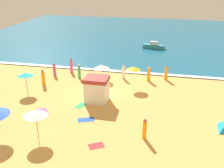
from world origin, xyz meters
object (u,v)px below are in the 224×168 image
object	(u,v)px
beach_umbrella_0	(35,114)
beach_umbrella_1	(25,74)
beachgoer_7	(166,73)
small_boat_0	(154,46)
beachgoer_2	(43,78)
beachgoer_3	(79,71)
beachgoer_8	(123,72)
lifeguard_cabana	(97,89)
beachgoer_10	(145,129)
beach_umbrella_5	(133,68)
beachgoer_9	(71,66)
beachgoer_0	(149,74)
beachgoer_6	(54,70)
beach_umbrella_2	(101,67)

from	to	relation	value
beach_umbrella_0	beach_umbrella_1	size ratio (longest dim) A/B	1.00
beachgoer_7	small_boat_0	distance (m)	13.61
beachgoer_2	small_boat_0	xyz separation A→B (m)	(11.12, 17.84, -0.35)
beachgoer_3	beachgoer_8	world-z (taller)	beachgoer_3
beachgoer_3	beachgoer_8	bearing A→B (deg)	9.79
lifeguard_cabana	beach_umbrella_0	world-z (taller)	lifeguard_cabana
beachgoer_7	beachgoer_10	size ratio (longest dim) A/B	1.01
beach_umbrella_5	beachgoer_10	xyz separation A→B (m)	(2.17, -9.52, -1.33)
beachgoer_3	beachgoer_7	size ratio (longest dim) A/B	1.02
beachgoer_9	small_boat_0	distance (m)	16.40
beach_umbrella_5	beachgoer_0	bearing A→B (deg)	54.52
beachgoer_6	beach_umbrella_5	bearing A→B (deg)	-8.51
beachgoer_6	beachgoer_7	xyz separation A→B (m)	(13.35, 1.43, 0.04)
beach_umbrella_1	beachgoer_8	world-z (taller)	beach_umbrella_1
beachgoer_2	beachgoer_9	world-z (taller)	beachgoer_9
beachgoer_0	beach_umbrella_2	bearing A→B (deg)	-171.07
beach_umbrella_5	beachgoer_7	size ratio (longest dim) A/B	1.38
beach_umbrella_2	beachgoer_8	world-z (taller)	beach_umbrella_2
beachgoer_8	beachgoer_9	bearing A→B (deg)	174.06
lifeguard_cabana	beach_umbrella_1	size ratio (longest dim) A/B	1.10
beachgoer_8	beachgoer_9	distance (m)	6.80
beachgoer_2	beachgoer_6	distance (m)	2.99
beach_umbrella_5	beach_umbrella_0	bearing A→B (deg)	-117.25
beachgoer_7	beachgoer_8	xyz separation A→B (m)	(-4.94, -0.69, -0.00)
beachgoer_2	small_boat_0	distance (m)	21.02
beachgoer_8	small_boat_0	size ratio (longest dim) A/B	0.47
beach_umbrella_1	beachgoer_6	bearing A→B (deg)	81.51
beachgoer_8	beachgoer_10	distance (m)	12.27
beachgoer_6	beachgoer_10	bearing A→B (deg)	-42.44
beachgoer_10	beachgoer_3	bearing A→B (deg)	129.04
beachgoer_8	beachgoer_10	world-z (taller)	same
beachgoer_10	small_boat_0	world-z (taller)	beachgoer_10
beachgoer_10	beachgoer_6	bearing A→B (deg)	137.56
beachgoer_0	beachgoer_6	bearing A→B (deg)	-176.61
beachgoer_8	beach_umbrella_0	bearing A→B (deg)	-107.79
beach_umbrella_0	beachgoer_2	bearing A→B (deg)	113.49
lifeguard_cabana	beachgoer_0	size ratio (longest dim) A/B	1.43
beachgoer_9	beachgoer_2	bearing A→B (deg)	-110.58
beach_umbrella_0	beachgoer_8	bearing A→B (deg)	72.21
beach_umbrella_0	beachgoer_2	size ratio (longest dim) A/B	1.26
beachgoer_7	small_boat_0	bearing A→B (deg)	99.51
lifeguard_cabana	beachgoer_9	world-z (taller)	lifeguard_cabana
beach_umbrella_2	small_boat_0	size ratio (longest dim) A/B	0.72
beachgoer_7	beachgoer_8	world-z (taller)	beachgoer_7
beachgoer_6	beachgoer_10	xyz separation A→B (m)	(12.02, -10.99, 0.08)
beach_umbrella_2	beach_umbrella_5	world-z (taller)	beach_umbrella_5
beachgoer_3	beachgoer_6	bearing A→B (deg)	177.30
beach_umbrella_2	beachgoer_3	xyz separation A→B (m)	(-2.69, 0.03, -0.78)
beachgoer_3	beachgoer_10	size ratio (longest dim) A/B	1.04
lifeguard_cabana	beachgoer_2	distance (m)	7.43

